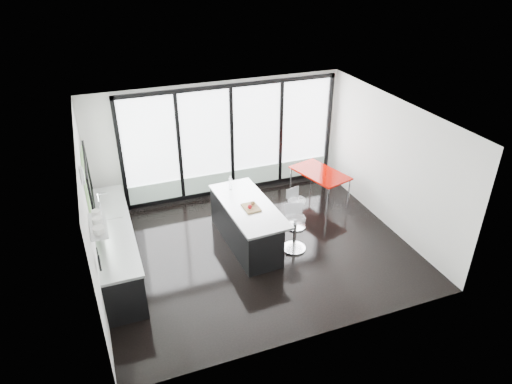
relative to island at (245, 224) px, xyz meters
name	(u,v)px	position (x,y,z in m)	size (l,w,h in m)	color
floor	(257,249)	(0.14, -0.29, -0.46)	(6.00, 5.00, 0.00)	black
ceiling	(257,118)	(0.14, -0.29, 2.34)	(6.00, 5.00, 0.00)	white
wall_back	(231,145)	(0.41, 2.17, 0.81)	(6.00, 0.09, 2.80)	silver
wall_front	(318,266)	(0.14, -2.79, 0.94)	(6.00, 0.00, 2.80)	silver
wall_left	(89,202)	(-2.83, -0.02, 1.11)	(0.26, 5.00, 2.80)	silver
wall_right	(391,164)	(3.14, -0.29, 0.94)	(0.00, 5.00, 2.80)	silver
counter_cabinets	(116,247)	(-2.53, 0.11, 0.01)	(0.69, 3.24, 1.36)	black
island	(245,224)	(0.00, 0.00, 0.00)	(1.04, 2.25, 1.17)	black
bar_stool_near	(295,233)	(0.85, -0.55, -0.08)	(0.48, 0.48, 0.76)	silver
bar_stool_far	(296,213)	(1.23, 0.17, -0.11)	(0.44, 0.44, 0.70)	silver
red_table	(319,186)	(2.25, 1.08, -0.09)	(0.79, 1.37, 0.74)	#980800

